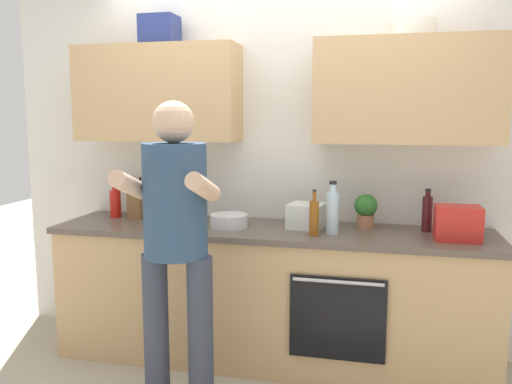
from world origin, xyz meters
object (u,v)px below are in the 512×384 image
object	(u,v)px
person_standing	(176,232)
bottle_hotsauce	(115,202)
bottle_syrup	(314,217)
bottle_wine	(427,213)
bottle_water	(332,211)
cup_coffee	(191,218)
grocery_bag_crisps	(458,223)
knife_block	(138,202)
potted_herb	(366,209)
bottle_soy	(173,202)
mixing_bowl	(229,221)
grocery_bag_produce	(307,216)

from	to	relation	value
person_standing	bottle_hotsauce	bearing A→B (deg)	133.95
bottle_syrup	bottle_wine	xyz separation A→B (m)	(0.68, 0.28, 0.01)
bottle_water	bottle_syrup	xyz separation A→B (m)	(-0.10, -0.08, -0.03)
cup_coffee	grocery_bag_crisps	distance (m)	1.66
grocery_bag_crisps	cup_coffee	bearing A→B (deg)	179.52
knife_block	potted_herb	size ratio (longest dim) A/B	1.31
person_standing	grocery_bag_crisps	size ratio (longest dim) A/B	6.61
knife_block	cup_coffee	bearing A→B (deg)	-20.75
bottle_soy	bottle_wine	size ratio (longest dim) A/B	1.15
bottle_hotsauce	knife_block	bearing A→B (deg)	-1.68
mixing_bowl	cup_coffee	bearing A→B (deg)	-173.13
bottle_syrup	potted_herb	world-z (taller)	bottle_syrup
bottle_syrup	cup_coffee	size ratio (longest dim) A/B	2.65
bottle_hotsauce	mixing_bowl	size ratio (longest dim) A/B	1.14
knife_block	potted_herb	world-z (taller)	knife_block
bottle_wine	person_standing	bearing A→B (deg)	-148.43
potted_herb	bottle_hotsauce	bearing A→B (deg)	-179.27
bottle_soy	knife_block	size ratio (longest dim) A/B	1.06
bottle_wine	potted_herb	xyz separation A→B (m)	(-0.38, 0.01, 0.01)
person_standing	bottle_hotsauce	xyz separation A→B (m)	(-0.79, 0.82, 0.00)
bottle_syrup	cup_coffee	xyz separation A→B (m)	(-0.83, 0.09, -0.06)
mixing_bowl	bottle_hotsauce	bearing A→B (deg)	170.55
bottle_hotsauce	cup_coffee	xyz separation A→B (m)	(0.64, -0.18, -0.06)
mixing_bowl	grocery_bag_crisps	xyz separation A→B (m)	(1.40, -0.04, 0.06)
bottle_wine	bottle_hotsauce	distance (m)	2.14
grocery_bag_crisps	grocery_bag_produce	size ratio (longest dim) A/B	1.17
bottle_syrup	grocery_bag_produce	bearing A→B (deg)	108.94
bottle_hotsauce	grocery_bag_produce	distance (m)	1.39
knife_block	grocery_bag_produce	xyz separation A→B (m)	(1.21, -0.04, -0.04)
bottle_syrup	mixing_bowl	xyz separation A→B (m)	(-0.57, 0.12, -0.07)
bottle_wine	potted_herb	world-z (taller)	bottle_wine
knife_block	grocery_bag_produce	distance (m)	1.21
potted_herb	grocery_bag_produce	size ratio (longest dim) A/B	1.02
bottle_hotsauce	potted_herb	size ratio (longest dim) A/B	1.26
bottle_soy	bottle_syrup	size ratio (longest dim) A/B	1.10
bottle_soy	mixing_bowl	xyz separation A→B (m)	(0.43, -0.09, -0.09)
bottle_water	bottle_hotsauce	xyz separation A→B (m)	(-1.57, 0.19, -0.03)
bottle_hotsauce	mixing_bowl	world-z (taller)	bottle_hotsauce
bottle_hotsauce	potted_herb	world-z (taller)	bottle_hotsauce
cup_coffee	mixing_bowl	world-z (taller)	cup_coffee
bottle_water	bottle_hotsauce	bearing A→B (deg)	173.16
bottle_syrup	mixing_bowl	size ratio (longest dim) A/B	1.14
cup_coffee	bottle_soy	bearing A→B (deg)	144.50
bottle_hotsauce	knife_block	distance (m)	0.18
bottle_water	grocery_bag_crisps	xyz separation A→B (m)	(0.73, -0.01, -0.04)
bottle_syrup	grocery_bag_produce	world-z (taller)	bottle_syrup
person_standing	bottle_soy	world-z (taller)	person_standing
mixing_bowl	potted_herb	xyz separation A→B (m)	(0.87, 0.17, 0.08)
knife_block	grocery_bag_crisps	size ratio (longest dim) A/B	1.14
mixing_bowl	knife_block	size ratio (longest dim) A/B	0.84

